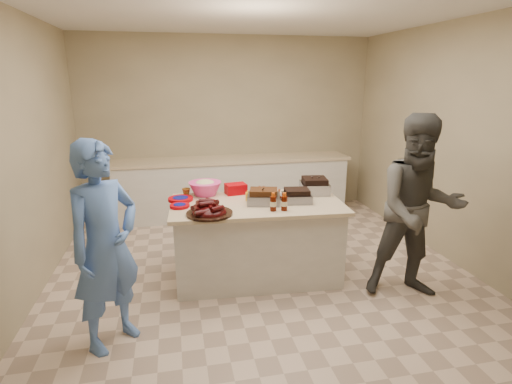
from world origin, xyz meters
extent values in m
cube|color=#47230F|center=(0.00, 0.06, 0.83)|extent=(0.38, 0.32, 0.10)
cube|color=black|center=(0.35, 0.05, 0.83)|extent=(0.32, 0.28, 0.09)
cube|color=gray|center=(0.64, 0.32, 0.83)|extent=(0.34, 0.34, 0.12)
cylinder|color=silver|center=(0.11, 0.30, 0.83)|extent=(0.40, 0.40, 0.06)
cube|color=#EFA30F|center=(0.67, 0.37, 0.83)|extent=(0.30, 0.23, 0.08)
cylinder|color=#3D0D02|center=(0.04, -0.18, 0.83)|extent=(0.06, 0.06, 0.18)
cylinder|color=#3D0D02|center=(0.15, -0.19, 0.83)|extent=(0.06, 0.06, 0.18)
cylinder|color=yellow|center=(-0.14, 0.20, 0.83)|extent=(0.05, 0.05, 0.12)
imported|color=silver|center=(-0.07, 0.31, 0.83)|extent=(0.13, 0.05, 0.13)
cylinder|color=#9D0007|center=(-0.83, 0.35, 0.83)|extent=(0.27, 0.27, 0.03)
cylinder|color=#9D0007|center=(-0.84, 0.12, 0.83)|extent=(0.21, 0.21, 0.03)
imported|color=#925D1E|center=(-0.76, 0.52, 0.83)|extent=(0.09, 0.09, 0.09)
cube|color=#9D0007|center=(-0.22, 0.49, 0.83)|extent=(0.24, 0.20, 0.11)
imported|color=#517BC7|center=(-1.42, -0.75, 0.00)|extent=(1.61, 1.60, 0.40)
imported|color=#4F4D48|center=(1.35, -0.56, 0.00)|extent=(1.24, 1.92, 0.67)
camera|label=1|loc=(-0.88, -3.73, 2.06)|focal=28.00mm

